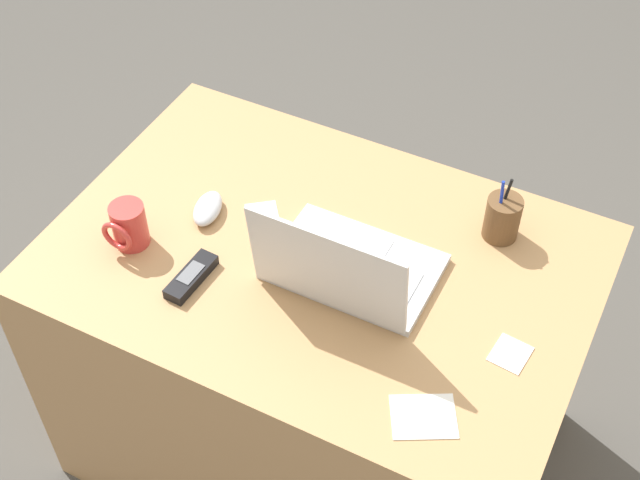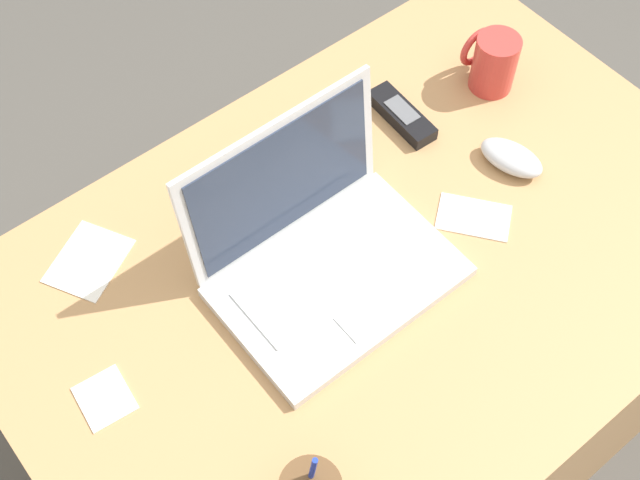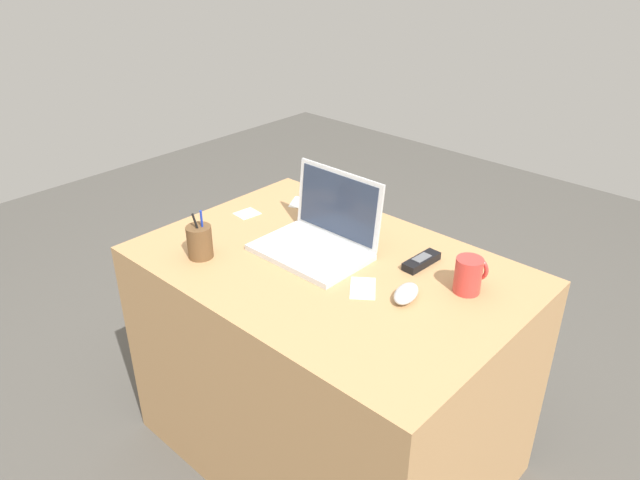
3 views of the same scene
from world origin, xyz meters
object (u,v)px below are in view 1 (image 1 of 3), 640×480
object	(u,v)px
pen_holder	(502,218)
coffee_mug_white	(128,226)
laptop	(346,268)
computer_mouse	(208,209)
cordless_phone	(191,277)

from	to	relation	value
pen_holder	coffee_mug_white	bearing A→B (deg)	28.80
laptop	computer_mouse	world-z (taller)	laptop
computer_mouse	coffee_mug_white	xyz separation A→B (m)	(0.10, 0.15, 0.03)
laptop	cordless_phone	size ratio (longest dim) A/B	2.47
coffee_mug_white	pen_holder	distance (m)	0.80
laptop	pen_holder	size ratio (longest dim) A/B	2.18
computer_mouse	cordless_phone	bearing A→B (deg)	97.52
computer_mouse	coffee_mug_white	world-z (taller)	coffee_mug_white
computer_mouse	coffee_mug_white	size ratio (longest dim) A/B	1.05
cordless_phone	pen_holder	size ratio (longest dim) A/B	0.88
cordless_phone	pen_holder	xyz separation A→B (m)	(-0.52, -0.42, 0.04)
cordless_phone	computer_mouse	bearing A→B (deg)	-67.97
laptop	coffee_mug_white	world-z (taller)	laptop
computer_mouse	cordless_phone	xyz separation A→B (m)	(-0.07, 0.18, -0.01)
laptop	cordless_phone	bearing A→B (deg)	25.99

